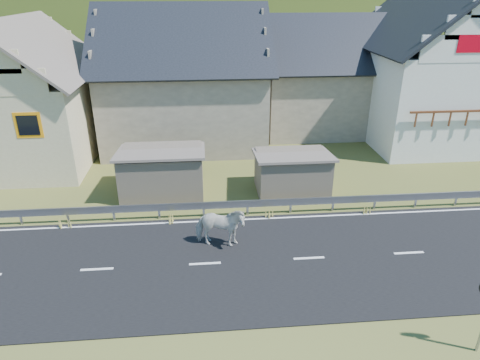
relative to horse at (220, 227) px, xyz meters
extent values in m
plane|color=#3E4319|center=(-0.63, -1.18, -0.91)|extent=(160.00, 160.00, 0.00)
cube|color=black|center=(-0.63, -1.18, -0.89)|extent=(60.00, 7.00, 0.04)
cube|color=silver|center=(-0.63, -1.18, -0.86)|extent=(60.00, 6.60, 0.01)
cube|color=#93969B|center=(-0.63, 2.50, -0.33)|extent=(28.00, 0.08, 0.34)
cube|color=#93969B|center=(-8.63, 2.52, -0.56)|extent=(0.10, 0.06, 0.70)
cube|color=#93969B|center=(-6.63, 2.52, -0.56)|extent=(0.10, 0.06, 0.70)
cube|color=#93969B|center=(-4.63, 2.52, -0.56)|extent=(0.10, 0.06, 0.70)
cube|color=#93969B|center=(-2.63, 2.52, -0.56)|extent=(0.10, 0.06, 0.70)
cube|color=#93969B|center=(-0.63, 2.52, -0.56)|extent=(0.10, 0.06, 0.70)
cube|color=#93969B|center=(1.37, 2.52, -0.56)|extent=(0.10, 0.06, 0.70)
cube|color=#93969B|center=(3.37, 2.52, -0.56)|extent=(0.10, 0.06, 0.70)
cube|color=#93969B|center=(5.37, 2.52, -0.56)|extent=(0.10, 0.06, 0.70)
cube|color=#93969B|center=(7.37, 2.52, -0.56)|extent=(0.10, 0.06, 0.70)
cube|color=#93969B|center=(9.37, 2.52, -0.56)|extent=(0.10, 0.06, 0.70)
cube|color=#93969B|center=(11.37, 2.52, -0.56)|extent=(0.10, 0.06, 0.70)
cube|color=#706253|center=(-2.63, 5.32, 0.19)|extent=(4.30, 3.30, 2.40)
cube|color=#706253|center=(3.87, 4.82, 0.09)|extent=(3.80, 2.90, 2.20)
cube|color=beige|center=(-10.63, 10.82, 1.59)|extent=(7.00, 9.00, 5.00)
cube|color=orange|center=(-9.03, 6.32, 2.49)|extent=(1.30, 0.12, 1.30)
cube|color=gray|center=(-1.63, 13.82, 1.59)|extent=(10.00, 9.00, 5.00)
cube|color=gray|center=(8.37, 15.82, 1.39)|extent=(9.00, 8.00, 4.60)
cube|color=silver|center=(14.37, 12.82, 2.09)|extent=(8.00, 10.00, 6.00)
cube|color=brown|center=(14.37, 7.57, 2.29)|extent=(6.80, 0.12, 0.12)
ellipsoid|color=#263412|center=(4.37, 178.82, -20.91)|extent=(440.00, 280.00, 260.00)
imported|color=beige|center=(0.00, 0.00, 0.00)|extent=(1.30, 2.19, 1.73)
camera|label=1|loc=(-0.50, -14.63, 8.71)|focal=32.00mm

